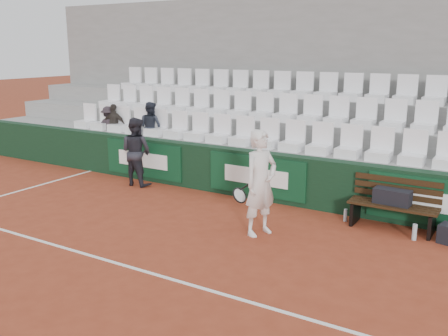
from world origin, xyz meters
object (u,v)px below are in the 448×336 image
sports_bag_left (392,197)px  tennis_player (261,183)px  bench_left (392,217)px  water_bottle_near (345,215)px  ball_kid (136,152)px  spectator_c (150,109)px  spectator_b (114,108)px  spectator_a (108,109)px  water_bottle_far (415,232)px

sports_bag_left → tennis_player: (-1.84, -1.41, 0.31)m
sports_bag_left → bench_left: bearing=-33.1°
water_bottle_near → ball_kid: size_ratio=0.15×
spectator_c → spectator_b: bearing=2.7°
tennis_player → spectator_c: bearing=151.2°
water_bottle_near → ball_kid: 4.95m
bench_left → ball_kid: 5.75m
spectator_a → spectator_c: bearing=169.5°
spectator_b → water_bottle_near: bearing=157.1°
sports_bag_left → spectator_c: (-6.08, 0.92, 1.04)m
tennis_player → spectator_a: spectator_a is taller
sports_bag_left → spectator_c: bearing=171.4°
ball_kid → spectator_a: spectator_a is taller
water_bottle_far → spectator_b: (-7.76, 1.27, 1.43)m
sports_bag_left → water_bottle_far: 0.73m
spectator_a → sports_bag_left: bearing=162.5°
bench_left → tennis_player: size_ratio=0.84×
spectator_b → ball_kid: bearing=133.0°
water_bottle_near → ball_kid: bearing=-179.4°
spectator_b → bench_left: bearing=158.1°
ball_kid → spectator_a: (-1.80, 1.01, 0.75)m
sports_bag_left → water_bottle_near: sports_bag_left is taller
tennis_player → spectator_b: spectator_b is taller
sports_bag_left → spectator_b: spectator_b is taller
water_bottle_far → tennis_player: bearing=-155.3°
spectator_a → spectator_b: bearing=169.5°
sports_bag_left → ball_kid: 5.70m
bench_left → spectator_c: spectator_c is taller
tennis_player → water_bottle_near: bearing=52.6°
tennis_player → spectator_a: 6.14m
water_bottle_near → water_bottle_far: water_bottle_far is taller
bench_left → spectator_a: bearing=172.9°
sports_bag_left → water_bottle_far: (0.47, -0.34, -0.45)m
water_bottle_far → tennis_player: (-2.32, -1.07, 0.76)m
bench_left → water_bottle_far: size_ratio=5.47×
ball_kid → spectator_b: 2.04m
water_bottle_near → sports_bag_left: bearing=2.5°
water_bottle_far → ball_kid: size_ratio=0.18×
water_bottle_near → tennis_player: bearing=-127.4°
spectator_b → spectator_c: bearing=165.5°
spectator_b → water_bottle_far: bearing=156.2°
bench_left → water_bottle_far: bench_left is taller
water_bottle_near → spectator_a: 6.91m
tennis_player → spectator_a: bearing=157.6°
ball_kid → spectator_c: size_ratio=1.25×
water_bottle_near → spectator_b: 6.72m
sports_bag_left → tennis_player: bearing=-142.6°
sports_bag_left → water_bottle_far: size_ratio=2.26×
water_bottle_far → spectator_a: 8.18m
water_bottle_near → spectator_c: (-5.29, 0.96, 1.51)m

